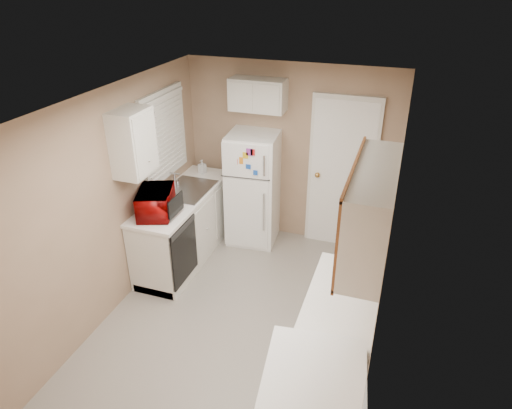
% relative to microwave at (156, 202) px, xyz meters
% --- Properties ---
extents(floor, '(3.80, 3.80, 0.00)m').
position_rel_microwave_xyz_m(floor, '(1.15, -0.37, -1.05)').
color(floor, '#AEA69C').
rests_on(floor, ground).
extents(ceiling, '(3.80, 3.80, 0.00)m').
position_rel_microwave_xyz_m(ceiling, '(1.15, -0.37, 1.35)').
color(ceiling, white).
rests_on(ceiling, floor).
extents(wall_left, '(3.80, 3.80, 0.00)m').
position_rel_microwave_xyz_m(wall_left, '(-0.25, -0.37, 0.15)').
color(wall_left, tan).
rests_on(wall_left, floor).
extents(wall_right, '(3.80, 3.80, 0.00)m').
position_rel_microwave_xyz_m(wall_right, '(2.55, -0.37, 0.15)').
color(wall_right, tan).
rests_on(wall_right, floor).
extents(wall_back, '(2.80, 2.80, 0.00)m').
position_rel_microwave_xyz_m(wall_back, '(1.15, 1.53, 0.15)').
color(wall_back, tan).
rests_on(wall_back, floor).
extents(wall_front, '(2.80, 2.80, 0.00)m').
position_rel_microwave_xyz_m(wall_front, '(1.15, -2.27, 0.15)').
color(wall_front, tan).
rests_on(wall_front, floor).
extents(left_counter, '(0.60, 1.80, 0.90)m').
position_rel_microwave_xyz_m(left_counter, '(0.05, 0.53, -0.60)').
color(left_counter, silver).
rests_on(left_counter, floor).
extents(dishwasher, '(0.03, 0.58, 0.72)m').
position_rel_microwave_xyz_m(dishwasher, '(0.34, -0.07, -0.56)').
color(dishwasher, black).
rests_on(dishwasher, floor).
extents(sink, '(0.54, 0.74, 0.16)m').
position_rel_microwave_xyz_m(sink, '(0.05, 0.68, -0.19)').
color(sink, gray).
rests_on(sink, left_counter).
extents(microwave, '(0.61, 0.47, 0.36)m').
position_rel_microwave_xyz_m(microwave, '(0.00, 0.00, 0.00)').
color(microwave, '#8C0505').
rests_on(microwave, left_counter).
extents(soap_bottle, '(0.10, 0.11, 0.19)m').
position_rel_microwave_xyz_m(soap_bottle, '(0.00, 1.23, -0.05)').
color(soap_bottle, white).
rests_on(soap_bottle, left_counter).
extents(window_blinds, '(0.10, 0.98, 1.08)m').
position_rel_microwave_xyz_m(window_blinds, '(-0.21, 0.68, 0.55)').
color(window_blinds, silver).
rests_on(window_blinds, wall_left).
extents(upper_cabinet_left, '(0.30, 0.45, 0.70)m').
position_rel_microwave_xyz_m(upper_cabinet_left, '(-0.10, -0.15, 0.75)').
color(upper_cabinet_left, silver).
rests_on(upper_cabinet_left, wall_left).
extents(refrigerator, '(0.68, 0.67, 1.54)m').
position_rel_microwave_xyz_m(refrigerator, '(0.74, 1.24, -0.28)').
color(refrigerator, white).
rests_on(refrigerator, floor).
extents(cabinet_over_fridge, '(0.70, 0.30, 0.40)m').
position_rel_microwave_xyz_m(cabinet_over_fridge, '(0.75, 1.38, 0.95)').
color(cabinet_over_fridge, silver).
rests_on(cabinet_over_fridge, wall_back).
extents(interior_door, '(0.86, 0.06, 2.08)m').
position_rel_microwave_xyz_m(interior_door, '(1.85, 1.49, -0.03)').
color(interior_door, white).
rests_on(interior_door, floor).
extents(right_counter, '(0.60, 2.00, 0.90)m').
position_rel_microwave_xyz_m(right_counter, '(2.25, -1.17, -0.60)').
color(right_counter, silver).
rests_on(right_counter, floor).
extents(upper_cabinet_right, '(0.30, 1.20, 0.70)m').
position_rel_microwave_xyz_m(upper_cabinet_right, '(2.40, -0.87, 0.75)').
color(upper_cabinet_right, silver).
rests_on(upper_cabinet_right, wall_right).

